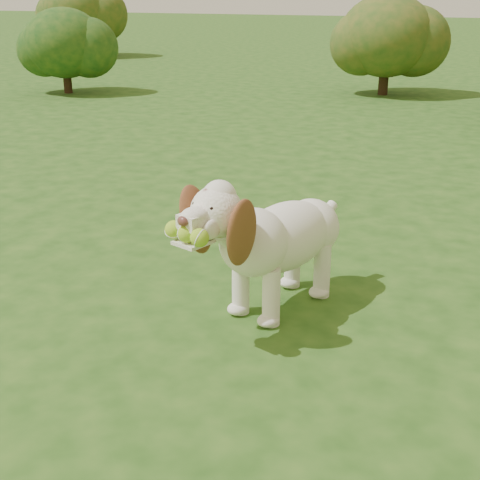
% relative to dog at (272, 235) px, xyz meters
% --- Properties ---
extents(ground, '(80.00, 80.00, 0.00)m').
position_rel_dog_xyz_m(ground, '(-0.40, -0.51, -0.42)').
color(ground, '#1D4413').
rests_on(ground, ground).
extents(dog, '(0.65, 1.18, 0.78)m').
position_rel_dog_xyz_m(dog, '(0.00, 0.00, 0.00)').
color(dog, white).
rests_on(dog, ground).
extents(shrub_a, '(1.27, 1.27, 1.32)m').
position_rel_dog_xyz_m(shrub_a, '(-5.72, 6.00, 0.36)').
color(shrub_a, '#382314').
rests_on(shrub_a, ground).
extents(shrub_b, '(1.47, 1.47, 1.52)m').
position_rel_dog_xyz_m(shrub_b, '(-1.02, 7.79, 0.48)').
color(shrub_b, '#382314').
rests_on(shrub_b, ground).
extents(shrub_g, '(1.77, 1.77, 1.84)m').
position_rel_dog_xyz_m(shrub_g, '(-9.19, 11.24, 0.66)').
color(shrub_g, '#382314').
rests_on(shrub_g, ground).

